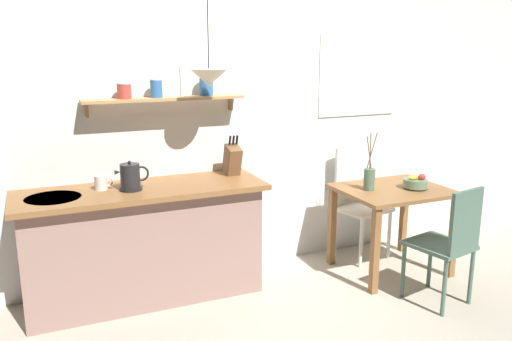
# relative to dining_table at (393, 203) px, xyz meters

# --- Properties ---
(ground_plane) EXTENTS (14.00, 14.00, 0.00)m
(ground_plane) POSITION_rel_dining_table_xyz_m (-1.06, 0.00, -0.61)
(ground_plane) COLOR #BCB29E
(back_wall) EXTENTS (6.80, 0.11, 2.70)m
(back_wall) POSITION_rel_dining_table_xyz_m (-0.86, 0.65, 0.74)
(back_wall) COLOR white
(back_wall) RESTS_ON ground_plane
(kitchen_counter) EXTENTS (1.83, 0.63, 0.89)m
(kitchen_counter) POSITION_rel_dining_table_xyz_m (-2.06, 0.32, -0.16)
(kitchen_counter) COLOR gray
(kitchen_counter) RESTS_ON ground_plane
(wall_shelf) EXTENTS (1.23, 0.20, 0.29)m
(wall_shelf) POSITION_rel_dining_table_xyz_m (-1.80, 0.49, 0.95)
(wall_shelf) COLOR tan
(dining_table) EXTENTS (0.89, 0.74, 0.74)m
(dining_table) POSITION_rel_dining_table_xyz_m (0.00, 0.00, 0.00)
(dining_table) COLOR brown
(dining_table) RESTS_ON ground_plane
(dining_chair_near) EXTENTS (0.47, 0.50, 0.93)m
(dining_chair_near) POSITION_rel_dining_table_xyz_m (-0.01, -0.69, -0.10)
(dining_chair_near) COLOR #4C6B5B
(dining_chair_near) RESTS_ON ground_plane
(dining_chair_far) EXTENTS (0.51, 0.47, 1.03)m
(dining_chair_far) POSITION_rel_dining_table_xyz_m (-0.07, 0.42, -0.05)
(dining_chair_far) COLOR white
(dining_chair_far) RESTS_ON ground_plane
(fruit_bowl) EXTENTS (0.20, 0.20, 0.13)m
(fruit_bowl) POSITION_rel_dining_table_xyz_m (0.16, -0.08, 0.18)
(fruit_bowl) COLOR slate
(fruit_bowl) RESTS_ON dining_table
(twig_vase) EXTENTS (0.09, 0.09, 0.48)m
(twig_vase) POSITION_rel_dining_table_xyz_m (-0.22, 0.04, 0.23)
(twig_vase) COLOR #567056
(twig_vase) RESTS_ON dining_table
(electric_kettle) EXTENTS (0.25, 0.17, 0.22)m
(electric_kettle) POSITION_rel_dining_table_xyz_m (-2.15, 0.27, 0.38)
(electric_kettle) COLOR black
(electric_kettle) RESTS_ON kitchen_counter
(knife_block) EXTENTS (0.11, 0.20, 0.33)m
(knife_block) POSITION_rel_dining_table_xyz_m (-1.30, 0.40, 0.41)
(knife_block) COLOR brown
(knife_block) RESTS_ON kitchen_counter
(coffee_mug_by_sink) EXTENTS (0.14, 0.09, 0.11)m
(coffee_mug_by_sink) POSITION_rel_dining_table_xyz_m (-2.34, 0.36, 0.33)
(coffee_mug_by_sink) COLOR white
(coffee_mug_by_sink) RESTS_ON kitchen_counter
(pendant_lamp) EXTENTS (0.28, 0.28, 0.61)m
(pendant_lamp) POSITION_rel_dining_table_xyz_m (-1.56, 0.20, 1.08)
(pendant_lamp) COLOR black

